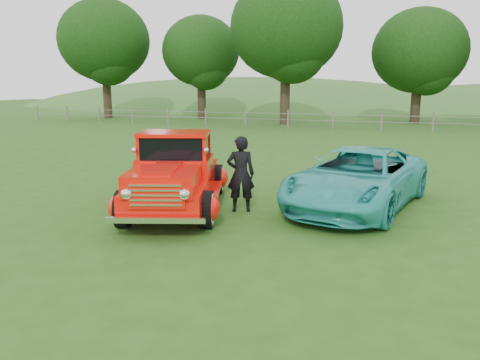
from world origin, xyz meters
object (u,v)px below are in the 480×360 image
(red_pickup, at_px, (176,174))
(man, at_px, (241,174))
(tree_near_east, at_px, (419,51))
(teal_sedan, at_px, (358,178))
(tree_far_west, at_px, (104,41))
(tree_near_west, at_px, (286,28))
(tree_mid_west, at_px, (201,51))

(red_pickup, xyz_separation_m, man, (1.47, 0.26, 0.06))
(tree_near_east, distance_m, red_pickup, 29.07)
(teal_sedan, bearing_deg, red_pickup, -146.95)
(tree_far_west, distance_m, tree_near_west, 16.03)
(tree_near_west, height_order, tree_near_east, tree_near_west)
(tree_near_west, bearing_deg, teal_sedan, -71.59)
(tree_mid_west, bearing_deg, red_pickup, -66.82)
(red_pickup, relative_size, man, 3.09)
(tree_near_west, height_order, teal_sedan, tree_near_west)
(tree_mid_west, distance_m, teal_sedan, 30.47)
(tree_mid_west, height_order, tree_near_west, tree_near_west)
(tree_near_west, bearing_deg, tree_far_west, 176.42)
(tree_near_east, relative_size, man, 4.88)
(tree_near_west, bearing_deg, tree_near_east, 23.96)
(tree_mid_west, xyz_separation_m, man, (13.13, -26.97, -4.70))
(tree_near_east, height_order, red_pickup, tree_near_east)
(tree_far_west, height_order, tree_mid_west, tree_far_west)
(red_pickup, distance_m, teal_sedan, 4.18)
(tree_near_west, xyz_separation_m, tree_near_east, (9.00, 4.00, -1.55))
(tree_near_east, height_order, man, tree_near_east)
(man, bearing_deg, tree_far_west, -70.34)
(tree_far_west, relative_size, teal_sedan, 2.01)
(teal_sedan, height_order, man, man)
(red_pickup, bearing_deg, tree_mid_west, 94.89)
(tree_far_west, height_order, teal_sedan, tree_far_west)
(tree_near_east, bearing_deg, tree_far_west, -173.16)
(teal_sedan, xyz_separation_m, man, (-2.43, -1.23, 0.17))
(teal_sedan, distance_m, man, 2.73)
(tree_mid_west, distance_m, red_pickup, 30.00)
(tree_mid_west, xyz_separation_m, teal_sedan, (15.57, -25.74, -4.86))
(tree_mid_west, bearing_deg, tree_far_west, -165.96)
(teal_sedan, relative_size, man, 2.89)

